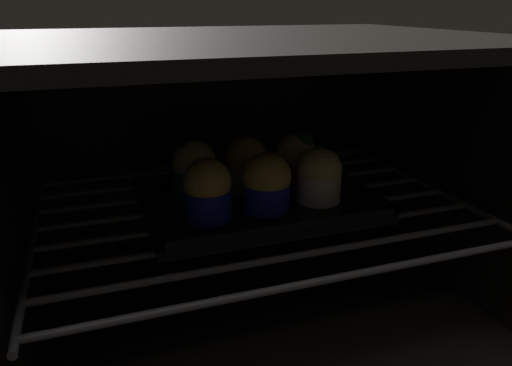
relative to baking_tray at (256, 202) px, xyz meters
The scene contains 9 objects.
oven_cavity 5.13cm from the baking_tray, 90.00° to the left, with size 59.00×47.00×37.00cm.
oven_rack 1.16cm from the baking_tray, 90.00° to the left, with size 54.80×42.00×0.80cm.
baking_tray is the anchor object (origin of this frame).
muffin_row0_col0 9.19cm from the baking_tray, 152.01° to the right, with size 5.61×5.61×7.26cm.
muffin_row0_col1 5.54cm from the baking_tray, 89.93° to the right, with size 5.87×5.87×7.20cm.
muffin_row0_col2 8.85cm from the baking_tray, 24.38° to the right, with size 5.69×5.69×7.24cm.
muffin_row1_col0 9.06cm from the baking_tray, 150.77° to the left, with size 5.72×5.72×7.34cm.
muffin_row1_col1 5.58cm from the baking_tray, 95.32° to the left, with size 5.60×5.60×7.29cm.
muffin_row1_col2 8.89cm from the baking_tray, 26.19° to the left, with size 5.80×5.80×7.34cm.
Camera 1 is at (-19.61, -34.15, 38.95)cm, focal length 34.55 mm.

